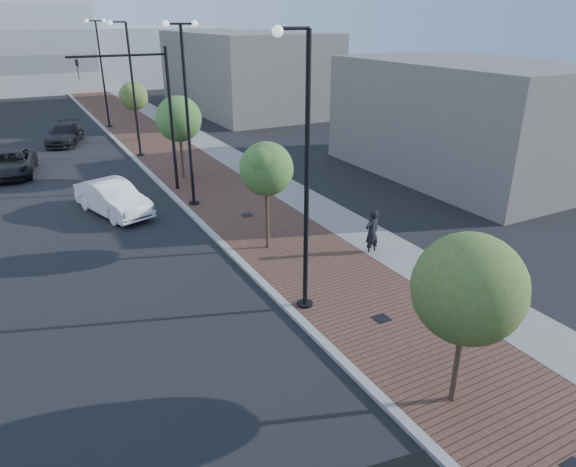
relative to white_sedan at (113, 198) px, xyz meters
name	(u,v)px	position (x,y,z in m)	size (l,w,h in m)	color
sidewalk	(158,136)	(6.92, 17.23, -0.79)	(7.00, 140.00, 0.12)	#4C2D23
concrete_strip	(189,133)	(9.62, 17.23, -0.78)	(2.40, 140.00, 0.13)	slate
curb	(116,140)	(3.42, 17.23, -0.78)	(0.30, 140.00, 0.14)	gray
white_sedan	(113,198)	(0.00, 0.00, 0.00)	(1.80, 5.16, 1.70)	white
dark_car_mid	(12,163)	(-4.31, 10.38, -0.09)	(2.52, 5.46, 1.52)	black
dark_car_far	(65,134)	(-0.30, 18.27, -0.08)	(2.16, 5.32, 1.54)	black
pedestrian	(372,232)	(8.73, -10.27, 0.15)	(0.73, 0.48, 2.00)	black
streetlight_1	(304,190)	(3.91, -12.77, 3.49)	(1.44, 0.56, 9.21)	black
streetlight_2	(187,116)	(4.02, -0.77, 3.97)	(1.72, 0.56, 9.28)	black
streetlight_3	(132,96)	(3.91, 11.23, 3.49)	(1.44, 0.56, 9.21)	black
streetlight_4	(102,73)	(4.02, 23.23, 3.97)	(1.72, 0.56, 9.28)	black
traffic_mast	(154,105)	(3.12, 2.23, 4.13)	(5.09, 0.20, 8.00)	black
tree_0	(469,288)	(5.07, -18.75, 2.57)	(2.74, 2.74, 4.80)	#382619
tree_1	(267,169)	(5.07, -7.75, 2.79)	(2.31, 2.24, 4.77)	#382619
tree_2	(179,119)	(5.07, 4.25, 2.91)	(2.74, 2.74, 5.14)	#382619
tree_3	(134,96)	(5.07, 16.25, 2.78)	(2.29, 2.23, 4.76)	#382619
convention_center	(36,42)	(1.42, 62.23, 5.15)	(50.00, 30.00, 50.00)	#A4AAAE
commercial_block_ne	(244,71)	(19.42, 27.23, 3.15)	(12.00, 22.00, 8.00)	#625C58
commercial_block_e	(465,119)	(21.42, -2.77, 2.65)	(10.00, 16.00, 7.00)	#5F5955
utility_cover_1	(382,318)	(5.82, -14.77, -0.72)	(0.50, 0.50, 0.02)	black
utility_cover_2	(247,215)	(5.82, -3.77, -0.72)	(0.50, 0.50, 0.02)	black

